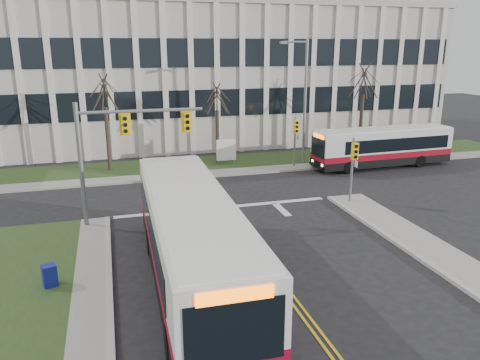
% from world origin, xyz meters
% --- Properties ---
extents(ground, '(120.00, 120.00, 0.00)m').
position_xyz_m(ground, '(0.00, 0.00, 0.00)').
color(ground, black).
rests_on(ground, ground).
extents(sidewalk_cross, '(44.00, 1.60, 0.14)m').
position_xyz_m(sidewalk_cross, '(5.00, 15.20, 0.07)').
color(sidewalk_cross, '#9E9B93').
rests_on(sidewalk_cross, ground).
extents(building_lawn, '(44.00, 5.00, 0.12)m').
position_xyz_m(building_lawn, '(5.00, 18.00, 0.06)').
color(building_lawn, '#2C461E').
rests_on(building_lawn, ground).
extents(office_building, '(40.00, 16.00, 12.00)m').
position_xyz_m(office_building, '(5.00, 30.00, 6.00)').
color(office_building, '#BBB4AC').
rests_on(office_building, ground).
extents(mast_arm_signal, '(6.11, 0.38, 6.20)m').
position_xyz_m(mast_arm_signal, '(-5.62, 7.16, 4.26)').
color(mast_arm_signal, slate).
rests_on(mast_arm_signal, ground).
extents(signal_pole_near, '(0.34, 0.39, 3.80)m').
position_xyz_m(signal_pole_near, '(7.20, 6.90, 2.50)').
color(signal_pole_near, slate).
rests_on(signal_pole_near, ground).
extents(signal_pole_far, '(0.34, 0.39, 3.80)m').
position_xyz_m(signal_pole_far, '(7.20, 15.40, 2.50)').
color(signal_pole_far, slate).
rests_on(signal_pole_far, ground).
extents(streetlight, '(2.15, 0.25, 9.20)m').
position_xyz_m(streetlight, '(8.03, 16.20, 5.19)').
color(streetlight, slate).
rests_on(streetlight, ground).
extents(directory_sign, '(1.50, 0.12, 2.00)m').
position_xyz_m(directory_sign, '(2.50, 17.50, 1.17)').
color(directory_sign, slate).
rests_on(directory_sign, ground).
extents(tree_left, '(1.80, 1.80, 7.70)m').
position_xyz_m(tree_left, '(-6.00, 18.00, 5.51)').
color(tree_left, '#42352B').
rests_on(tree_left, ground).
extents(tree_mid, '(1.80, 1.80, 6.82)m').
position_xyz_m(tree_mid, '(2.00, 18.20, 4.88)').
color(tree_mid, '#42352B').
rests_on(tree_mid, ground).
extents(tree_right, '(1.80, 1.80, 8.25)m').
position_xyz_m(tree_right, '(14.00, 18.00, 5.91)').
color(tree_right, '#42352B').
rests_on(tree_right, ground).
extents(bus_main, '(3.05, 13.13, 3.49)m').
position_xyz_m(bus_main, '(-3.26, -0.13, 1.74)').
color(bus_main, silver).
rests_on(bus_main, ground).
extents(bus_cross, '(10.73, 2.75, 2.84)m').
position_xyz_m(bus_cross, '(13.60, 14.00, 1.42)').
color(bus_cross, silver).
rests_on(bus_cross, ground).
extents(newspaper_box_blue, '(0.61, 0.57, 0.95)m').
position_xyz_m(newspaper_box_blue, '(-8.39, 1.12, 0.47)').
color(newspaper_box_blue, navy).
rests_on(newspaper_box_blue, ground).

